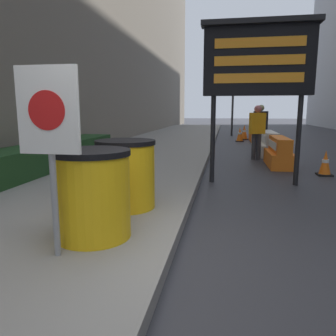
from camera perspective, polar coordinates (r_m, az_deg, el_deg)
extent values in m
plane|color=#2D2D33|center=(3.28, 0.12, -17.49)|extent=(120.00, 120.00, 0.00)
cube|color=#1E421E|center=(8.19, -20.55, 1.92)|extent=(0.90, 6.39, 0.58)
cylinder|color=yellow|center=(3.60, -13.00, -4.88)|extent=(0.80, 0.80, 0.89)
cylinder|color=black|center=(3.51, -13.30, 2.65)|extent=(0.83, 0.83, 0.06)
cylinder|color=yellow|center=(4.62, -7.32, -1.42)|extent=(0.80, 0.80, 0.89)
cylinder|color=black|center=(4.55, -7.46, 4.47)|extent=(0.83, 0.83, 0.06)
cylinder|color=gray|center=(3.18, -19.28, -2.89)|extent=(0.06, 0.06, 1.36)
cube|color=white|center=(3.09, -20.19, 9.40)|extent=(0.57, 0.04, 0.77)
cylinder|color=red|center=(3.06, -20.42, 9.38)|extent=(0.34, 0.01, 0.34)
cylinder|color=black|center=(6.95, 7.79, 4.89)|extent=(0.10, 0.10, 1.80)
cylinder|color=black|center=(7.09, 21.73, 4.37)|extent=(0.10, 0.10, 1.80)
cube|color=black|center=(7.01, 15.43, 17.49)|extent=(2.13, 0.24, 1.32)
cube|color=black|center=(7.07, 15.78, 23.29)|extent=(2.25, 0.34, 0.10)
cube|color=orange|center=(6.93, 15.67, 20.34)|extent=(1.71, 0.02, 0.19)
cube|color=orange|center=(6.88, 15.53, 17.64)|extent=(1.71, 0.02, 0.19)
cube|color=orange|center=(6.84, 15.40, 14.89)|extent=(1.71, 0.02, 0.19)
cube|color=orange|center=(9.49, 18.76, 1.52)|extent=(0.62, 1.76, 0.40)
cube|color=orange|center=(9.44, 18.89, 3.90)|extent=(0.37, 1.76, 0.40)
cube|color=white|center=(9.41, 17.69, 3.95)|extent=(0.02, 1.41, 0.20)
cube|color=silver|center=(11.84, 17.04, 3.22)|extent=(0.65, 2.15, 0.40)
cube|color=silver|center=(11.80, 17.14, 5.13)|extent=(0.39, 2.15, 0.40)
cube|color=white|center=(11.78, 16.13, 5.17)|extent=(0.02, 1.72, 0.20)
cube|color=beige|center=(14.48, 15.78, 4.42)|extent=(0.58, 2.09, 0.38)
cube|color=beige|center=(14.45, 15.85, 5.94)|extent=(0.35, 2.09, 0.38)
cube|color=white|center=(14.43, 15.11, 5.97)|extent=(0.02, 1.67, 0.19)
cube|color=orange|center=(16.85, 14.99, 5.19)|extent=(0.53, 1.99, 0.38)
cube|color=orange|center=(16.82, 15.05, 6.48)|extent=(0.32, 1.99, 0.38)
cube|color=white|center=(16.81, 14.46, 6.51)|extent=(0.02, 1.59, 0.19)
cube|color=black|center=(16.47, 12.35, 4.60)|extent=(0.39, 0.39, 0.04)
cone|color=orange|center=(16.44, 12.40, 5.81)|extent=(0.31, 0.31, 0.66)
cylinder|color=white|center=(16.44, 12.40, 5.93)|extent=(0.18, 0.18, 0.09)
cube|color=black|center=(8.54, 25.57, -1.04)|extent=(0.33, 0.33, 0.04)
cone|color=orange|center=(8.49, 25.72, 0.92)|extent=(0.27, 0.27, 0.55)
cylinder|color=white|center=(8.49, 25.73, 1.10)|extent=(0.15, 0.15, 0.08)
cube|color=black|center=(17.64, 13.09, 4.92)|extent=(0.44, 0.44, 0.04)
cone|color=orange|center=(17.61, 13.14, 6.18)|extent=(0.35, 0.35, 0.74)
cylinder|color=white|center=(17.61, 13.15, 6.30)|extent=(0.20, 0.20, 0.10)
cylinder|color=#2D2D30|center=(20.07, 11.21, 11.26)|extent=(0.12, 0.12, 4.02)
cube|color=#23281E|center=(20.01, 11.37, 15.82)|extent=(0.28, 0.28, 0.84)
sphere|color=#360605|center=(19.89, 11.41, 16.67)|extent=(0.15, 0.15, 0.15)
sphere|color=#392C06|center=(19.86, 11.38, 15.87)|extent=(0.15, 0.15, 0.15)
sphere|color=green|center=(19.83, 11.36, 15.06)|extent=(0.15, 0.15, 0.15)
cylinder|color=#333338|center=(10.47, 14.69, 3.61)|extent=(0.13, 0.13, 0.80)
cylinder|color=#333338|center=(10.48, 15.51, 3.58)|extent=(0.13, 0.13, 0.80)
cube|color=orange|center=(10.42, 15.28, 7.53)|extent=(0.49, 0.36, 0.64)
sphere|color=#BD676A|center=(10.42, 15.39, 9.88)|extent=(0.22, 0.22, 0.22)
cylinder|color=#23283D|center=(12.47, 15.30, 4.61)|extent=(0.14, 0.14, 0.83)
cylinder|color=#23283D|center=(12.48, 16.01, 4.59)|extent=(0.14, 0.14, 0.83)
cube|color=black|center=(12.43, 15.81, 8.00)|extent=(0.52, 0.49, 0.65)
sphere|color=#8F8F5F|center=(12.42, 15.91, 10.02)|extent=(0.23, 0.23, 0.23)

